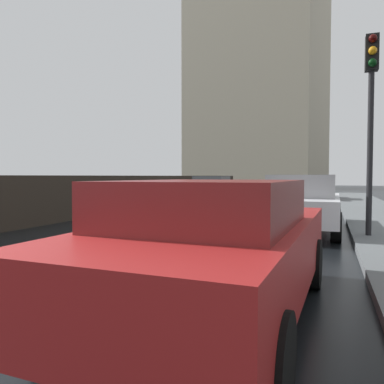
% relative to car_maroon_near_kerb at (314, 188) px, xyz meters
% --- Properties ---
extents(car_maroon_near_kerb, '(1.81, 4.17, 1.46)m').
position_rel_car_maroon_near_kerb_xyz_m(car_maroon_near_kerb, '(0.00, 0.00, 0.00)').
color(car_maroon_near_kerb, maroon).
rests_on(car_maroon_near_kerb, ground).
extents(car_red_mid_road, '(1.95, 4.25, 1.38)m').
position_rel_car_maroon_near_kerb_xyz_m(car_red_mid_road, '(-0.25, -19.28, -0.03)').
color(car_red_mid_road, maroon).
rests_on(car_red_mid_road, ground).
extents(car_grey_behind_camera, '(1.74, 3.87, 1.42)m').
position_rel_car_maroon_near_kerb_xyz_m(car_grey_behind_camera, '(-4.51, -5.47, -0.03)').
color(car_grey_behind_camera, slate).
rests_on(car_grey_behind_camera, ground).
extents(car_white_far_lane, '(1.87, 4.21, 1.45)m').
position_rel_car_maroon_near_kerb_xyz_m(car_white_far_lane, '(0.18, -12.91, -0.02)').
color(car_white_far_lane, silver).
rests_on(car_white_far_lane, ground).
extents(traffic_light, '(0.26, 0.39, 4.28)m').
position_rel_car_maroon_near_kerb_xyz_m(traffic_light, '(1.62, -13.90, 2.35)').
color(traffic_light, black).
rests_on(traffic_light, sidewalk_strip).
extents(distant_tower, '(17.28, 13.79, 35.62)m').
position_rel_car_maroon_near_kerb_xyz_m(distant_tower, '(-7.86, 25.33, 13.85)').
color(distant_tower, '#B2A88E').
rests_on(distant_tower, ground).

